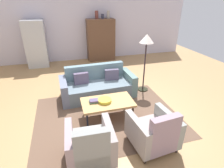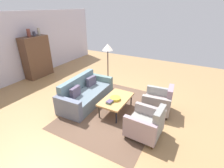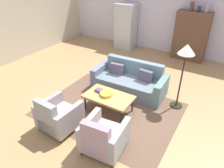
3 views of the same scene
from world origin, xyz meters
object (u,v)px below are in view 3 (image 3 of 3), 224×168
Objects in this scene: coffee_table at (109,97)px; armchair_left at (58,117)px; armchair_right at (103,138)px; fruit_bowl at (106,94)px; cabinet at (191,36)px; floor_lamp at (186,55)px; vase_small at (207,8)px; couch at (130,81)px; vase_round at (199,9)px; refrigerator at (126,26)px; vase_tall at (192,6)px; book_stack at (100,91)px.

coffee_table is 1.36× the size of armchair_left.
armchair_right is 2.78× the size of fruit_bowl.
cabinet is 1.05× the size of floor_lamp.
cabinet reaches higher than armchair_left.
armchair_right is at bearing -109.81° from floor_lamp.
vase_small reaches higher than armchair_right.
armchair_right is 2.79× the size of vase_small.
armchair_right reaches higher than coffee_table.
vase_small is at bearing -112.49° from couch.
cabinet is at bearing 79.26° from coffee_table.
vase_round is 0.11× the size of floor_lamp.
couch is 2.43× the size of armchair_right.
vase_small is at bearing 1.87° from refrigerator.
vase_small is (0.25, 0.00, 0.06)m from vase_round.
vase_tall reaches higher than coffee_table.
cabinet is 0.97× the size of refrigerator.
refrigerator is 4.64m from floor_lamp.
vase_small is at bearing 74.92° from armchair_left.
armchair_left is 2.78× the size of fruit_bowl.
book_stack is 0.72× the size of vase_tall.
fruit_bowl is 4.71m from refrigerator.
couch is 2.43m from armchair_left.
armchair_left is 0.51× the size of floor_lamp.
couch is at bearing 75.19° from book_stack.
coffee_table is 1.36× the size of armchair_right.
floor_lamp reaches higher than armchair_right.
armchair_right is 5.86m from vase_small.
armchair_right reaches higher than couch.
vase_small is at bearing -0.77° from cabinet.
vase_tall reaches higher than floor_lamp.
vase_small reaches higher than book_stack.
coffee_table is 0.32m from book_stack.
vase_small reaches higher than armchair_left.
cabinet is at bearing 78.41° from fruit_bowl.
cabinet is 1.00m from vase_round.
couch is at bearing 78.39° from armchair_left.
couch is 1.84m from floor_lamp.
cabinet reaches higher than floor_lamp.
fruit_bowl is at bearing -101.59° from cabinet.
coffee_table is 3.80× the size of vase_small.
cabinet is at bearing 1.81° from vase_tall.
vase_small is at bearing 74.13° from fruit_bowl.
fruit_bowl is 0.18× the size of floor_lamp.
vase_round is 0.10× the size of refrigerator.
vase_small is (0.59, 5.60, 1.61)m from armchair_right.
book_stack is at bearing 121.16° from armchair_right.
couch reaches higher than fruit_bowl.
refrigerator is at bearing -177.76° from vase_tall.
couch is at bearing 90.17° from coffee_table.
book_stack is at bearing 170.71° from coffee_table.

